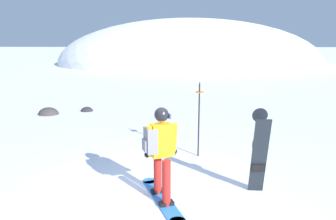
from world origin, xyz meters
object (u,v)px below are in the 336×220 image
object	(u,v)px
rock_small	(49,114)
snowboarder_main	(160,152)
spare_snowboard	(259,152)
piste_marker_near	(199,114)
rock_mid	(87,111)

from	to	relation	value
rock_small	snowboarder_main	bearing A→B (deg)	-52.46
spare_snowboard	piste_marker_near	distance (m)	2.18
snowboarder_main	spare_snowboard	xyz separation A→B (m)	(1.80, 0.35, -0.09)
piste_marker_near	rock_small	xyz separation A→B (m)	(-5.71, 4.18, -1.08)
piste_marker_near	rock_small	bearing A→B (deg)	143.77
snowboarder_main	rock_mid	size ratio (longest dim) A/B	3.37
snowboarder_main	rock_mid	bearing A→B (deg)	117.02
spare_snowboard	rock_small	world-z (taller)	spare_snowboard
snowboarder_main	piste_marker_near	bearing A→B (deg)	71.17
spare_snowboard	rock_mid	bearing A→B (deg)	128.77
snowboarder_main	spare_snowboard	world-z (taller)	snowboarder_main
spare_snowboard	snowboarder_main	bearing A→B (deg)	-169.05
spare_snowboard	rock_small	bearing A→B (deg)	137.93
spare_snowboard	piste_marker_near	xyz separation A→B (m)	(-1.03, 1.90, 0.25)
rock_mid	rock_small	xyz separation A→B (m)	(-1.33, -0.65, 0.00)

